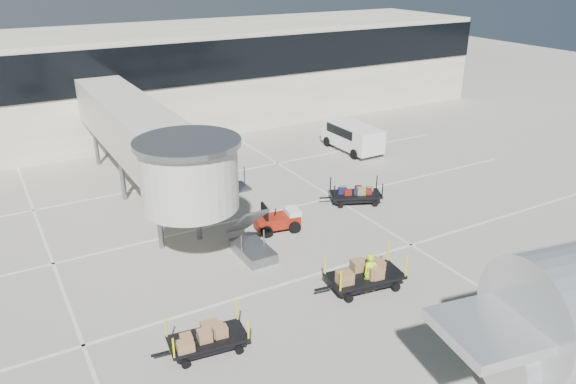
% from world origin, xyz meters
% --- Properties ---
extents(ground, '(140.00, 140.00, 0.00)m').
position_xyz_m(ground, '(0.00, 0.00, 0.00)').
color(ground, '#B5ADA1').
rests_on(ground, ground).
extents(lane_markings, '(40.00, 30.00, 0.02)m').
position_xyz_m(lane_markings, '(-0.67, 9.33, 0.01)').
color(lane_markings, silver).
rests_on(lane_markings, ground).
extents(terminal, '(64.00, 12.11, 15.20)m').
position_xyz_m(terminal, '(-0.35, 29.94, 4.11)').
color(terminal, '#EEE6CD').
rests_on(terminal, ground).
extents(jet_bridge, '(5.70, 20.40, 6.03)m').
position_xyz_m(jet_bridge, '(-3.97, 12.26, 4.28)').
color(jet_bridge, beige).
rests_on(jet_bridge, ground).
extents(baggage_tug, '(2.52, 1.85, 1.55)m').
position_xyz_m(baggage_tug, '(1.02, 6.85, 0.56)').
color(baggage_tug, maroon).
rests_on(baggage_tug, ground).
extents(suitcase_cart, '(3.61, 2.53, 1.42)m').
position_xyz_m(suitcase_cart, '(6.72, 7.69, 0.50)').
color(suitcase_cart, black).
rests_on(suitcase_cart, ground).
extents(box_cart_near, '(4.13, 2.08, 1.59)m').
position_xyz_m(box_cart_near, '(1.49, -0.03, 0.60)').
color(box_cart_near, black).
rests_on(box_cart_near, ground).
extents(box_cart_far, '(3.56, 1.75, 1.37)m').
position_xyz_m(box_cart_far, '(-6.05, -0.54, 0.55)').
color(box_cart_far, black).
rests_on(box_cart_far, ground).
extents(ground_worker, '(0.72, 0.54, 1.80)m').
position_xyz_m(ground_worker, '(1.58, -0.35, 0.90)').
color(ground_worker, '#B1F119').
rests_on(ground_worker, ground).
extents(minivan, '(2.36, 5.25, 1.98)m').
position_xyz_m(minivan, '(12.26, 15.94, 1.19)').
color(minivan, white).
rests_on(minivan, ground).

